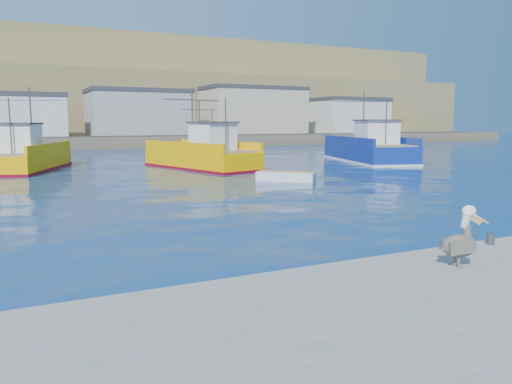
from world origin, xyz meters
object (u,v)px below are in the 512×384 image
Objects in this scene: trawler_blue at (369,150)px; skiff_mid at (286,177)px; trawler_yellow_b at (203,155)px; skiff_far at (341,149)px; trawler_yellow_a at (27,157)px; pelican at (461,241)px; boat_orange at (204,147)px.

skiff_mid is at bearing -145.04° from trawler_blue.
trawler_yellow_b reaches higher than skiff_mid.
trawler_blue reaches higher than skiff_far.
trawler_blue is at bearing 34.96° from skiff_mid.
trawler_yellow_a is at bearing 161.00° from trawler_yellow_b.
trawler_yellow_b is 30.34m from pelican.
skiff_mid is at bearing -131.41° from skiff_far.
skiff_mid is (14.32, -14.87, -0.76)m from trawler_yellow_a.
trawler_yellow_a is 0.84× the size of trawler_blue.
boat_orange is 18.77m from skiff_far.
trawler_yellow_a is at bearing 171.02° from trawler_blue.
trawler_blue is 17.97m from skiff_mid.
trawler_yellow_b reaches higher than boat_orange.
pelican is (-21.27, -29.71, -0.02)m from trawler_blue.
trawler_yellow_b is 0.89× the size of trawler_blue.
boat_orange is 5.74× the size of pelican.
pelican is (-4.87, -29.95, 0.05)m from trawler_yellow_b.
trawler_blue is 1.69× the size of boat_orange.
trawler_yellow_b is at bearing 179.18° from trawler_blue.
pelican is at bearing -122.80° from skiff_far.
trawler_yellow_a is 20.03m from boat_orange.
pelican is (-28.71, -44.54, 0.85)m from skiff_far.
skiff_far is at bearing 31.48° from trawler_yellow_b.
boat_orange reaches higher than pelican.
trawler_yellow_b reaches higher than pelican.
boat_orange is at bearing 69.51° from trawler_yellow_b.
pelican is (-9.98, -43.61, 0.09)m from boat_orange.
trawler_yellow_b is at bearing -19.00° from trawler_yellow_a.
skiff_far is (7.44, 14.83, -0.87)m from trawler_blue.
trawler_yellow_b is 1.50× the size of boat_orange.
skiff_mid is at bearing 71.35° from pelican.
trawler_yellow_b is 10.68m from skiff_mid.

